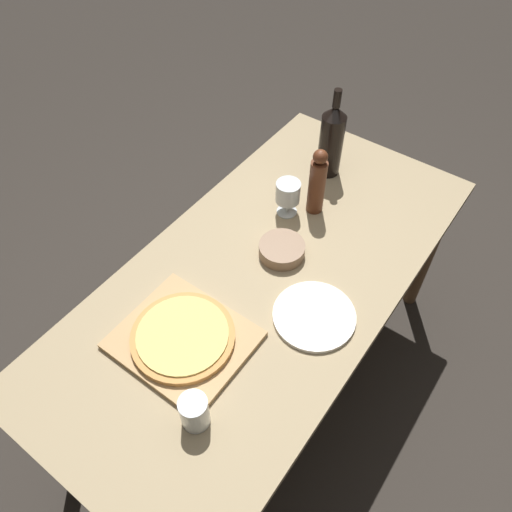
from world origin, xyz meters
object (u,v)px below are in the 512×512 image
object	(u,v)px
wine_glass	(288,193)
small_bowl	(282,250)
pizza	(183,336)
wine_bottle	(331,140)
pepper_mill	(317,183)

from	to	relation	value
wine_glass	small_bowl	size ratio (longest dim) A/B	0.88
pizza	small_bowl	bearing A→B (deg)	84.52
pizza	wine_glass	world-z (taller)	wine_glass
wine_bottle	small_bowl	xyz separation A→B (m)	(0.09, -0.45, -0.12)
wine_bottle	pepper_mill	xyz separation A→B (m)	(0.07, -0.21, -0.02)
wine_glass	small_bowl	world-z (taller)	wine_glass
pizza	pepper_mill	size ratio (longest dim) A/B	1.15
pepper_mill	wine_glass	bearing A→B (deg)	-135.40
pizza	wine_glass	xyz separation A→B (m)	(-0.05, 0.61, 0.06)
wine_bottle	pepper_mill	world-z (taller)	wine_bottle
pepper_mill	pizza	bearing A→B (deg)	-91.48
pepper_mill	wine_glass	xyz separation A→B (m)	(-0.07, -0.07, -0.03)
wine_bottle	wine_glass	xyz separation A→B (m)	(-0.00, -0.28, -0.05)
wine_bottle	wine_glass	size ratio (longest dim) A/B	2.62
wine_bottle	small_bowl	world-z (taller)	wine_bottle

